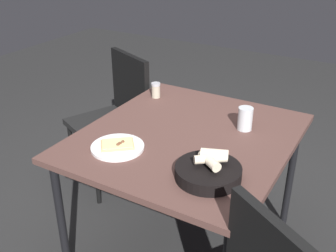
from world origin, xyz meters
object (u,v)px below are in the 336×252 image
Objects in this scene: dining_table at (187,145)px; beer_glass at (245,120)px; bread_basket at (209,170)px; pepper_shaker at (156,91)px; chair_near at (116,112)px; pizza_plate at (118,147)px.

dining_table is 0.32m from beer_glass.
dining_table is at bearing 40.91° from bread_basket.
dining_table is 4.01× the size of bread_basket.
beer_glass reaches higher than pepper_shaker.
bread_basket is 1.26m from chair_near.
chair_near is (0.71, 1.01, -0.25)m from bread_basket.
chair_near is at bearing 75.82° from pepper_shaker.
chair_near is at bearing 54.85° from bread_basket.
pepper_shaker is (0.61, 0.17, 0.03)m from pizza_plate.
chair_near reaches higher than bread_basket.
beer_glass is at bearing 3.34° from bread_basket.
beer_glass is 0.62m from pepper_shaker.
pepper_shaker is at bearing -104.18° from chair_near.
beer_glass is 1.04m from chair_near.
pepper_shaker is at bearing 15.58° from pizza_plate.
chair_near reaches higher than dining_table.
bread_basket is (-0.01, -0.46, 0.02)m from pizza_plate.
beer_glass is at bearing -102.38° from pepper_shaker.
pizza_plate is at bearing -164.42° from pepper_shaker.
pizza_plate is 2.76× the size of pepper_shaker.
dining_table is at bearing 131.41° from beer_glass.
pepper_shaker reaches higher than dining_table.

